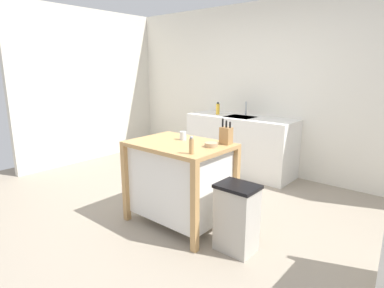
{
  "coord_description": "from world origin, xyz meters",
  "views": [
    {
      "loc": [
        2.22,
        -2.38,
        1.63
      ],
      "look_at": [
        0.09,
        0.14,
        0.83
      ],
      "focal_mm": 29.64,
      "sensor_mm": 36.0,
      "label": 1
    }
  ],
  "objects_px": {
    "pepper_grinder": "(191,145)",
    "kitchen_island": "(180,179)",
    "sink_faucet": "(246,109)",
    "knife_block": "(226,135)",
    "drinking_cup": "(183,136)",
    "bowl_ceramic_small": "(211,145)",
    "trash_bin": "(237,218)",
    "bottle_hand_soap": "(218,109)"
  },
  "relations": [
    {
      "from": "pepper_grinder",
      "to": "kitchen_island",
      "type": "bearing_deg",
      "value": 146.5
    },
    {
      "from": "pepper_grinder",
      "to": "sink_faucet",
      "type": "bearing_deg",
      "value": 109.57
    },
    {
      "from": "knife_block",
      "to": "drinking_cup",
      "type": "relative_size",
      "value": 2.81
    },
    {
      "from": "bowl_ceramic_small",
      "to": "trash_bin",
      "type": "height_order",
      "value": "bowl_ceramic_small"
    },
    {
      "from": "drinking_cup",
      "to": "bottle_hand_soap",
      "type": "height_order",
      "value": "bottle_hand_soap"
    },
    {
      "from": "knife_block",
      "to": "drinking_cup",
      "type": "height_order",
      "value": "knife_block"
    },
    {
      "from": "bowl_ceramic_small",
      "to": "sink_faucet",
      "type": "xyz_separation_m",
      "value": [
        -0.79,
        1.96,
        0.1
      ]
    },
    {
      "from": "trash_bin",
      "to": "knife_block",
      "type": "bearing_deg",
      "value": 137.39
    },
    {
      "from": "knife_block",
      "to": "trash_bin",
      "type": "distance_m",
      "value": 0.82
    },
    {
      "from": "kitchen_island",
      "to": "sink_faucet",
      "type": "relative_size",
      "value": 4.67
    },
    {
      "from": "kitchen_island",
      "to": "knife_block",
      "type": "relative_size",
      "value": 4.06
    },
    {
      "from": "bowl_ceramic_small",
      "to": "sink_faucet",
      "type": "bearing_deg",
      "value": 111.93
    },
    {
      "from": "knife_block",
      "to": "drinking_cup",
      "type": "xyz_separation_m",
      "value": [
        -0.45,
        -0.14,
        -0.04
      ]
    },
    {
      "from": "bowl_ceramic_small",
      "to": "pepper_grinder",
      "type": "height_order",
      "value": "pepper_grinder"
    },
    {
      "from": "kitchen_island",
      "to": "trash_bin",
      "type": "relative_size",
      "value": 1.63
    },
    {
      "from": "kitchen_island",
      "to": "knife_block",
      "type": "bearing_deg",
      "value": 33.67
    },
    {
      "from": "knife_block",
      "to": "bottle_hand_soap",
      "type": "xyz_separation_m",
      "value": [
        -1.25,
        1.59,
        0.01
      ]
    },
    {
      "from": "drinking_cup",
      "to": "knife_block",
      "type": "bearing_deg",
      "value": 16.79
    },
    {
      "from": "bowl_ceramic_small",
      "to": "drinking_cup",
      "type": "bearing_deg",
      "value": 172.91
    },
    {
      "from": "kitchen_island",
      "to": "bowl_ceramic_small",
      "type": "xyz_separation_m",
      "value": [
        0.35,
        0.07,
        0.41
      ]
    },
    {
      "from": "bowl_ceramic_small",
      "to": "trash_bin",
      "type": "relative_size",
      "value": 0.2
    },
    {
      "from": "bottle_hand_soap",
      "to": "bowl_ceramic_small",
      "type": "bearing_deg",
      "value": -55.89
    },
    {
      "from": "drinking_cup",
      "to": "sink_faucet",
      "type": "height_order",
      "value": "sink_faucet"
    },
    {
      "from": "drinking_cup",
      "to": "bowl_ceramic_small",
      "type": "bearing_deg",
      "value": -7.09
    },
    {
      "from": "trash_bin",
      "to": "bottle_hand_soap",
      "type": "bearing_deg",
      "value": 129.9
    },
    {
      "from": "bowl_ceramic_small",
      "to": "sink_faucet",
      "type": "height_order",
      "value": "sink_faucet"
    },
    {
      "from": "drinking_cup",
      "to": "trash_bin",
      "type": "xyz_separation_m",
      "value": [
        0.81,
        -0.19,
        -0.61
      ]
    },
    {
      "from": "knife_block",
      "to": "bowl_ceramic_small",
      "type": "bearing_deg",
      "value": -102.58
    },
    {
      "from": "kitchen_island",
      "to": "trash_bin",
      "type": "bearing_deg",
      "value": -5.26
    },
    {
      "from": "kitchen_island",
      "to": "trash_bin",
      "type": "height_order",
      "value": "kitchen_island"
    },
    {
      "from": "pepper_grinder",
      "to": "sink_faucet",
      "type": "height_order",
      "value": "sink_faucet"
    },
    {
      "from": "trash_bin",
      "to": "sink_faucet",
      "type": "distance_m",
      "value": 2.51
    },
    {
      "from": "bowl_ceramic_small",
      "to": "kitchen_island",
      "type": "bearing_deg",
      "value": -168.16
    },
    {
      "from": "kitchen_island",
      "to": "pepper_grinder",
      "type": "relative_size",
      "value": 6.25
    },
    {
      "from": "pepper_grinder",
      "to": "sink_faucet",
      "type": "xyz_separation_m",
      "value": [
        -0.81,
        2.28,
        0.04
      ]
    },
    {
      "from": "kitchen_island",
      "to": "sink_faucet",
      "type": "height_order",
      "value": "sink_faucet"
    },
    {
      "from": "pepper_grinder",
      "to": "trash_bin",
      "type": "height_order",
      "value": "pepper_grinder"
    },
    {
      "from": "kitchen_island",
      "to": "pepper_grinder",
      "type": "xyz_separation_m",
      "value": [
        0.37,
        -0.25,
        0.46
      ]
    },
    {
      "from": "kitchen_island",
      "to": "pepper_grinder",
      "type": "distance_m",
      "value": 0.64
    },
    {
      "from": "knife_block",
      "to": "bottle_hand_soap",
      "type": "relative_size",
      "value": 1.29
    },
    {
      "from": "kitchen_island",
      "to": "bottle_hand_soap",
      "type": "relative_size",
      "value": 5.25
    },
    {
      "from": "knife_block",
      "to": "pepper_grinder",
      "type": "height_order",
      "value": "knife_block"
    }
  ]
}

